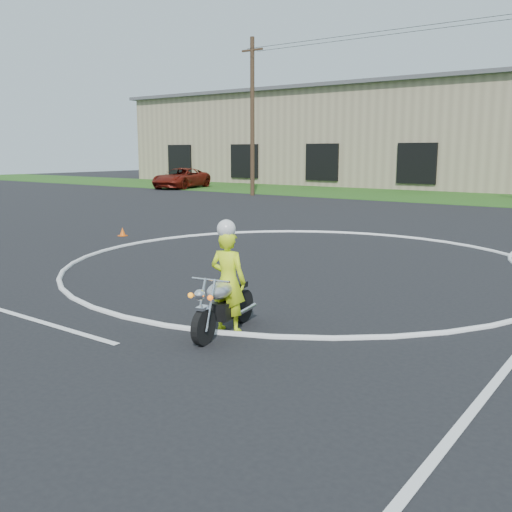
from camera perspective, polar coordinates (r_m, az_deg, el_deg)
The scene contains 6 objects.
ground at distance 12.41m, azimuth -2.55°, elevation -3.03°, with size 120.00×120.00×0.00m, color black.
course_markings at distance 15.06m, azimuth 14.51°, elevation -0.93°, with size 19.05×19.05×0.12m.
primary_motorcycle at distance 9.15m, azimuth -3.27°, elevation -4.85°, with size 0.65×1.87×0.99m.
rider_primary_grp at distance 9.16m, azimuth -2.82°, elevation -2.22°, with size 0.67×0.50×1.84m.
pickup_grp at distance 45.76m, azimuth -7.49°, elevation 7.72°, with size 3.79×6.09×1.57m.
warehouse at distance 55.64m, azimuth 9.05°, elevation 11.63°, with size 41.00×17.00×8.30m.
Camera 1 is at (7.57, -9.40, 2.89)m, focal length 40.00 mm.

